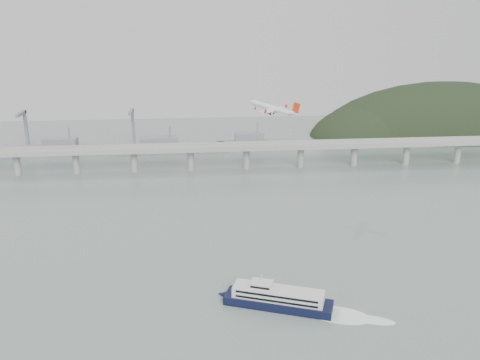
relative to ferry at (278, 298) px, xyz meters
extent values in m
plane|color=slate|center=(-9.66, 30.82, -4.31)|extent=(900.00, 900.00, 0.00)
cube|color=gray|center=(-9.66, 230.82, 15.69)|extent=(800.00, 22.00, 2.20)
cube|color=gray|center=(-9.66, 220.32, 17.69)|extent=(800.00, 0.60, 1.80)
cube|color=gray|center=(-9.66, 241.32, 17.69)|extent=(800.00, 0.60, 1.80)
cylinder|color=gray|center=(-189.66, 230.82, 5.19)|extent=(6.00, 6.00, 21.00)
cylinder|color=gray|center=(-139.66, 230.82, 5.19)|extent=(6.00, 6.00, 21.00)
cylinder|color=gray|center=(-89.66, 230.82, 5.19)|extent=(6.00, 6.00, 21.00)
cylinder|color=gray|center=(-39.66, 230.82, 5.19)|extent=(6.00, 6.00, 21.00)
cylinder|color=gray|center=(10.34, 230.82, 5.19)|extent=(6.00, 6.00, 21.00)
cylinder|color=gray|center=(60.34, 230.82, 5.19)|extent=(6.00, 6.00, 21.00)
cylinder|color=gray|center=(110.34, 230.82, 5.19)|extent=(6.00, 6.00, 21.00)
cylinder|color=gray|center=(160.34, 230.82, 5.19)|extent=(6.00, 6.00, 21.00)
cylinder|color=gray|center=(210.34, 230.82, 5.19)|extent=(6.00, 6.00, 21.00)
ellipsoid|color=black|center=(260.34, 360.82, -22.31)|extent=(320.00, 150.00, 156.00)
ellipsoid|color=black|center=(165.34, 350.82, -16.31)|extent=(140.00, 110.00, 96.00)
cube|color=slate|center=(-159.66, 300.82, -0.31)|extent=(95.67, 20.15, 8.00)
cube|color=slate|center=(-169.16, 300.82, 7.69)|extent=(33.90, 15.02, 8.00)
cylinder|color=slate|center=(-159.66, 300.82, 15.69)|extent=(1.60, 1.60, 14.00)
cube|color=slate|center=(-59.66, 295.82, -0.31)|extent=(110.55, 21.43, 8.00)
cube|color=slate|center=(-70.66, 295.82, 7.69)|extent=(39.01, 16.73, 8.00)
cylinder|color=slate|center=(-59.66, 295.82, 15.69)|extent=(1.60, 1.60, 14.00)
cube|color=slate|center=(30.34, 305.82, -0.31)|extent=(85.00, 13.60, 8.00)
cube|color=slate|center=(21.84, 305.82, 7.69)|extent=(29.75, 11.90, 8.00)
cylinder|color=slate|center=(30.34, 305.82, 15.69)|extent=(1.60, 1.60, 14.00)
cube|color=slate|center=(-209.66, 330.82, 15.69)|extent=(3.00, 3.00, 40.00)
cube|color=slate|center=(-209.66, 320.82, 33.69)|extent=(3.00, 28.00, 3.00)
cube|color=slate|center=(-99.66, 330.82, 15.69)|extent=(3.00, 3.00, 40.00)
cube|color=slate|center=(-99.66, 320.82, 33.69)|extent=(3.00, 28.00, 3.00)
cube|color=black|center=(0.00, 0.00, -2.27)|extent=(52.10, 29.81, 4.09)
cone|color=black|center=(-25.75, 9.91, -2.27)|extent=(6.24, 5.65, 4.09)
cube|color=silver|center=(0.00, 0.00, 2.33)|extent=(43.73, 24.96, 5.11)
cube|color=black|center=(-1.85, -4.82, 3.66)|extent=(36.31, 14.11, 1.02)
cube|color=black|center=(-1.85, -4.82, 1.21)|extent=(36.31, 14.11, 1.02)
cube|color=black|center=(1.86, 4.82, 3.66)|extent=(36.31, 14.11, 1.02)
cube|color=black|center=(1.86, 4.82, 1.21)|extent=(36.31, 14.11, 1.02)
cube|color=silver|center=(-7.63, 2.94, 6.22)|extent=(12.11, 10.35, 2.66)
cube|color=black|center=(-8.93, -0.45, 6.22)|extent=(8.63, 3.42, 1.02)
cylinder|color=silver|center=(-7.63, 2.94, 9.49)|extent=(0.66, 0.66, 4.09)
ellipsoid|color=white|center=(26.71, -10.28, -4.26)|extent=(32.76, 24.31, 0.20)
ellipsoid|color=white|center=(40.06, -15.42, -4.26)|extent=(23.25, 14.80, 0.20)
cylinder|color=white|center=(14.21, 115.54, 70.67)|extent=(24.03, 19.29, 8.60)
cone|color=white|center=(1.53, 124.09, 73.61)|extent=(5.71, 5.47, 4.21)
cone|color=white|center=(27.39, 106.70, 68.13)|extent=(6.45, 5.83, 4.39)
cube|color=white|center=(14.83, 115.07, 69.54)|extent=(22.22, 30.29, 2.95)
cube|color=white|center=(26.72, 107.19, 68.98)|extent=(9.00, 11.46, 1.43)
cube|color=red|center=(28.11, 106.46, 71.95)|extent=(4.93, 3.08, 7.05)
cylinder|color=red|center=(16.33, 120.42, 68.20)|extent=(4.90, 4.44, 2.99)
cylinder|color=black|center=(14.66, 121.54, 68.59)|extent=(1.89, 2.17, 2.27)
cube|color=white|center=(16.51, 120.36, 69.15)|extent=(2.33, 1.61, 1.62)
cylinder|color=red|center=(10.44, 111.49, 68.75)|extent=(4.90, 4.44, 2.99)
cylinder|color=black|center=(8.78, 112.61, 69.14)|extent=(1.89, 2.17, 2.27)
cube|color=white|center=(10.62, 111.43, 69.71)|extent=(2.33, 1.61, 1.62)
cylinder|color=black|center=(15.89, 117.29, 67.69)|extent=(0.91, 0.63, 2.38)
cylinder|color=black|center=(15.69, 117.35, 66.64)|extent=(1.28, 0.98, 1.27)
cylinder|color=black|center=(13.11, 113.07, 67.95)|extent=(0.91, 0.63, 2.38)
cylinder|color=black|center=(12.91, 113.13, 66.90)|extent=(1.28, 0.98, 1.27)
cylinder|color=black|center=(4.19, 122.12, 70.20)|extent=(0.91, 0.63, 2.38)
cylinder|color=black|center=(3.99, 122.18, 69.15)|extent=(1.28, 0.98, 1.27)
cube|color=red|center=(25.72, 127.73, 69.47)|extent=(1.81, 1.16, 2.59)
cube|color=red|center=(7.53, 100.13, 71.17)|extent=(1.81, 1.16, 2.59)
camera|label=1|loc=(-38.79, -208.54, 126.61)|focal=38.00mm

